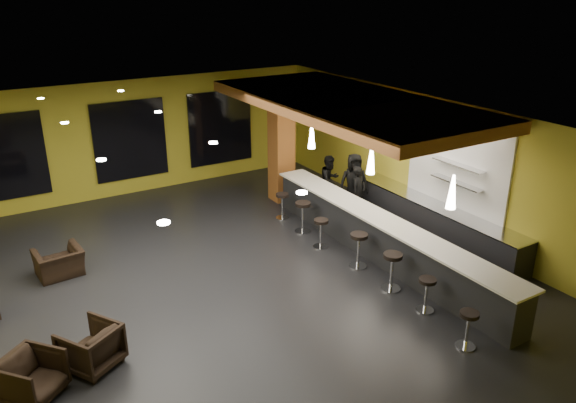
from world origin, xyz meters
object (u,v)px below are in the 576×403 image
prep_counter (427,218)px  bar_counter (380,240)px  pendant_1 (371,159)px  column (281,143)px  staff_a (358,192)px  bar_stool_2 (392,267)px  pendant_0 (452,192)px  bar_stool_3 (359,246)px  bar_stool_6 (282,203)px  bar_stool_4 (321,230)px  staff_b (330,180)px  staff_c (354,183)px  armchair_a (32,377)px  bar_stool_1 (427,290)px  pendant_2 (312,136)px  bar_stool_0 (468,325)px  armchair_d (59,263)px  bar_stool_5 (303,213)px  armchair_b (91,347)px

prep_counter → bar_counter: bearing=-166.0°
pendant_1 → column: bearing=90.0°
staff_a → bar_stool_2: bearing=-138.9°
pendant_0 → bar_stool_2: bearing=133.7°
staff_a → bar_stool_3: 2.96m
bar_stool_6 → bar_stool_4: bearing=-93.2°
staff_b → staff_c: staff_c is taller
armchair_a → bar_stool_1: (7.13, -1.38, 0.08)m
pendant_0 → staff_b: (1.01, 5.53, -1.60)m
pendant_1 → bar_stool_1: 3.40m
prep_counter → column: size_ratio=1.71×
column → staff_a: (1.10, -2.32, -1.00)m
pendant_1 → staff_b: pendant_1 is taller
column → bar_stool_3: column is taller
staff_a → bar_stool_1: size_ratio=2.06×
pendant_2 → bar_stool_6: pendant_2 is taller
bar_counter → bar_stool_6: bar_counter is taller
bar_counter → bar_stool_0: 3.64m
bar_stool_3 → bar_stool_1: bearing=-89.7°
staff_a → staff_b: 1.25m
prep_counter → bar_stool_4: bearing=165.6°
armchair_d → bar_stool_2: bar_stool_2 is taller
bar_stool_5 → bar_stool_6: 1.06m
staff_a → bar_stool_2: size_ratio=1.76×
bar_stool_3 → bar_stool_6: size_ratio=1.14×
column → bar_stool_4: 3.70m
armchair_b → pendant_2: bearing=176.3°
bar_stool_4 → bar_stool_5: bar_stool_5 is taller
bar_stool_0 → bar_stool_1: (0.23, 1.27, -0.00)m
bar_stool_5 → staff_b: bearing=36.2°
bar_stool_0 → armchair_a: bearing=159.0°
armchair_d → bar_stool_2: size_ratio=1.16×
armchair_b → bar_stool_5: (6.09, 2.81, 0.14)m
bar_stool_6 → bar_stool_3: bearing=-89.2°
pendant_1 → armchair_a: size_ratio=0.83×
column → armchair_a: size_ratio=4.16×
pendant_1 → staff_c: bearing=60.1°
column → staff_a: column is taller
bar_stool_4 → pendant_1: bearing=-40.4°
staff_c → bar_stool_4: size_ratio=2.27×
prep_counter → staff_c: size_ratio=3.52×
prep_counter → bar_stool_5: (-2.75, 1.74, 0.11)m
staff_a → bar_stool_5: staff_a is taller
pendant_0 → staff_a: bearing=75.6°
pendant_1 → bar_counter: bearing=-90.0°
bar_stool_2 → bar_stool_4: bar_stool_2 is taller
column → armchair_b: bearing=-142.9°
bar_counter → bar_stool_4: bar_counter is taller
pendant_2 → staff_b: bearing=27.5°
staff_a → armchair_b: size_ratio=1.72×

